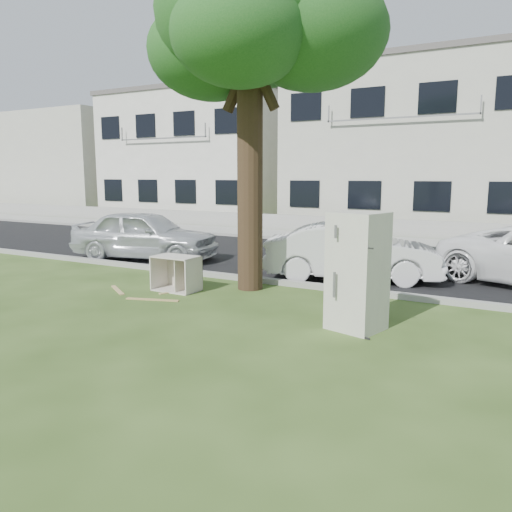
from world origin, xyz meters
The scene contains 17 objects.
ground centered at (0.00, 0.00, 0.00)m, with size 120.00×120.00×0.00m, color #2F4518.
road centered at (0.00, 6.00, 0.01)m, with size 120.00×7.00×0.01m, color black.
kerb_near centered at (0.00, 2.45, 0.00)m, with size 120.00×0.18×0.12m, color gray.
kerb_far centered at (0.00, 9.55, 0.00)m, with size 120.00×0.18×0.12m, color gray.
sidewalk centered at (0.00, 11.00, 0.01)m, with size 120.00×2.80×0.01m, color gray.
low_wall centered at (0.00, 12.60, 0.35)m, with size 120.00×0.15×0.70m, color gray.
street_tree centered at (-0.40, 1.80, 5.49)m, with size 3.80×3.80×7.02m.
townhouse_left centered at (-12.00, 17.50, 3.52)m, with size 10.20×8.16×7.04m.
townhouse_center centered at (0.00, 17.50, 3.72)m, with size 11.22×8.16×7.44m.
filler_left centered at (-26.00, 18.00, 3.20)m, with size 16.00×9.00×6.40m, color #B6B5A6.
fridge centered at (2.49, 0.12, 0.94)m, with size 0.77×0.72×1.88m, color #BAB9A8.
cabinet centered at (-1.70, 0.89, 0.37)m, with size 0.96×0.59×0.75m, color white.
plank_a centered at (-1.60, -0.01, 0.01)m, with size 1.09×0.09×0.02m, color tan.
plank_b centered at (-2.80, 0.27, 0.01)m, with size 0.91×0.09×0.02m, color tan.
plank_c centered at (-1.64, 0.78, 0.01)m, with size 0.75×0.08×0.02m, color tan.
car_center centered at (1.25, 3.73, 0.66)m, with size 1.41×4.03×1.33m, color silver.
car_left centered at (-4.95, 3.66, 0.72)m, with size 1.71×4.25×1.45m, color silver.
Camera 1 is at (4.78, -7.44, 2.44)m, focal length 35.00 mm.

